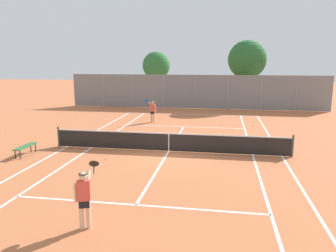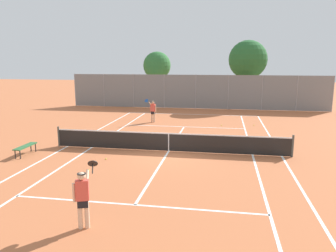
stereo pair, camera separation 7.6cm
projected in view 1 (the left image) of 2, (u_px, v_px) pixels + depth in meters
The scene contains 15 objects.
ground_plane at pixel (169, 151), 16.55m from camera, with size 120.00×120.00×0.00m, color #BC663D.
court_line_markings at pixel (169, 151), 16.55m from camera, with size 11.10×23.90×0.01m.
tennis_net at pixel (169, 141), 16.45m from camera, with size 12.00×0.10×1.07m.
player_near_side at pixel (84, 196), 8.75m from camera, with size 0.50×0.86×1.77m.
player_far_left at pixel (152, 110), 24.23m from camera, with size 0.80×0.71×1.77m.
loose_tennis_ball_0 at pixel (212, 147), 17.20m from camera, with size 0.07×0.07×0.07m, color #D1DB33.
loose_tennis_ball_1 at pixel (106, 159), 15.12m from camera, with size 0.07×0.07×0.07m, color #D1DB33.
loose_tennis_ball_2 at pixel (221, 125), 23.15m from camera, with size 0.07×0.07×0.07m, color #D1DB33.
loose_tennis_ball_3 at pixel (145, 137), 19.40m from camera, with size 0.07×0.07×0.07m, color #D1DB33.
loose_tennis_ball_4 at pixel (254, 125), 23.17m from camera, with size 0.07×0.07×0.07m, color #D1DB33.
loose_tennis_ball_5 at pixel (89, 170), 13.56m from camera, with size 0.07×0.07×0.07m, color #D1DB33.
courtside_bench at pixel (25, 147), 15.77m from camera, with size 0.36×1.50×0.47m.
back_fence at pixel (195, 92), 31.17m from camera, with size 24.58×0.08×3.24m.
tree_behind_left at pixel (156, 66), 35.14m from camera, with size 2.96×2.96×5.50m.
tree_behind_right at pixel (248, 61), 31.83m from camera, with size 3.72×3.72×6.50m.
Camera 1 is at (2.59, -15.77, 4.47)m, focal length 35.00 mm.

